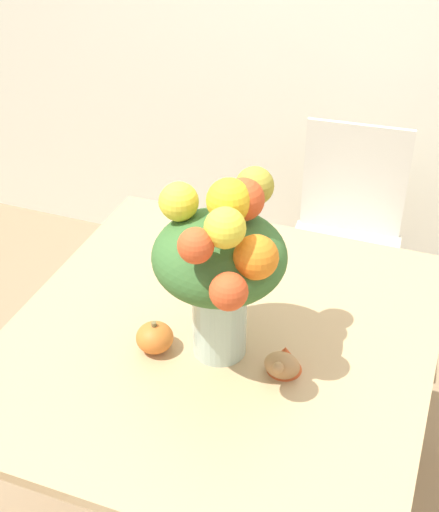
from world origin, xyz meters
The scene contains 6 objects.
ground_plane centered at (0.00, 0.00, 0.00)m, with size 12.00×12.00×0.00m, color #8E7556.
dining_table centered at (0.00, 0.00, 0.67)m, with size 1.11×1.17×0.76m.
flower_vase centered at (0.03, -0.06, 1.05)m, with size 0.34×0.37×0.50m.
pumpkin centered at (-0.13, -0.11, 0.80)m, with size 0.10×0.10×0.09m.
turkey_figurine centered at (0.20, -0.08, 0.80)m, with size 0.09×0.12×0.07m.
dining_chair_near_window centered at (0.16, 0.98, 0.48)m, with size 0.45×0.45×0.92m.
Camera 1 is at (0.50, -1.35, 2.01)m, focal length 50.00 mm.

